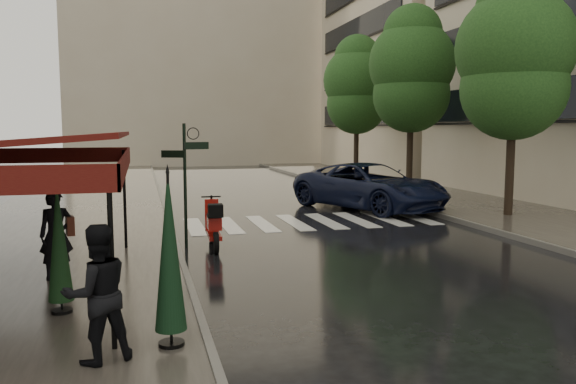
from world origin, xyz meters
name	(u,v)px	position (x,y,z in m)	size (l,w,h in m)	color
ground	(257,273)	(0.00, 0.00, 0.00)	(120.00, 120.00, 0.00)	black
sidewalk_near	(83,204)	(-4.50, 12.00, 0.06)	(6.00, 60.00, 0.12)	#38332D
sidewalk_far	(424,193)	(10.25, 12.00, 0.06)	(5.50, 60.00, 0.12)	#38332D
curb_near	(162,201)	(-1.45, 12.00, 0.07)	(0.12, 60.00, 0.16)	#595651
curb_far	(367,195)	(7.45, 12.00, 0.07)	(0.12, 60.00, 0.16)	#595651
crosswalk	(310,221)	(2.98, 6.00, 0.01)	(7.85, 3.20, 0.01)	silver
signpost	(185,175)	(-1.19, 3.00, 1.83)	(1.17, 0.29, 3.10)	black
haussmann_far	(411,41)	(16.50, 26.00, 9.25)	(8.00, 16.00, 18.50)	#BAA98E
backdrop_building	(201,47)	(3.00, 38.00, 10.00)	(22.00, 6.00, 20.00)	#BAA98E
tree_near	(515,56)	(9.60, 5.00, 5.32)	(3.80, 3.80, 7.99)	black
tree_mid	(412,70)	(9.50, 12.00, 5.59)	(3.80, 3.80, 8.34)	black
tree_far	(357,85)	(9.70, 19.00, 5.46)	(3.80, 3.80, 8.16)	black
pedestrian_with_umbrella	(55,193)	(-3.83, 0.13, 1.76)	(1.20, 1.22, 2.47)	black
pedestrian_terrace	(97,294)	(-2.81, -4.13, 0.97)	(0.83, 0.64, 1.70)	black
scooter	(214,226)	(-0.54, 2.69, 0.57)	(0.50, 1.88, 1.24)	black
parked_car	(370,186)	(5.98, 8.24, 0.86)	(2.85, 6.17, 1.72)	black
parasol_front	(169,252)	(-1.93, -3.83, 1.37)	(0.42, 0.42, 2.32)	black
parasol_back	(59,243)	(-3.50, -2.04, 1.22)	(0.38, 0.38, 2.04)	black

